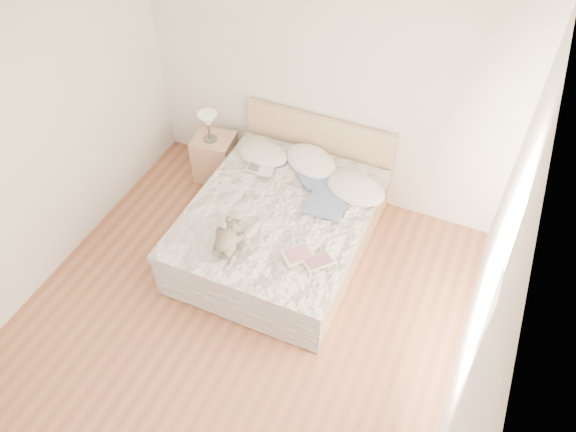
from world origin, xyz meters
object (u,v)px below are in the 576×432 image
object	(u,v)px
photo_book	(261,168)
teddy_bear	(226,245)
bed	(282,225)
table_lamp	(208,121)
childrens_book	(308,258)
nightstand	(215,157)

from	to	relation	value
photo_book	teddy_bear	world-z (taller)	teddy_bear
bed	teddy_bear	distance (m)	0.85
bed	table_lamp	distance (m)	1.46
bed	childrens_book	distance (m)	0.83
nightstand	table_lamp	size ratio (longest dim) A/B	1.59
table_lamp	childrens_book	bearing A→B (deg)	-35.74
table_lamp	childrens_book	size ratio (longest dim) A/B	0.86
table_lamp	photo_book	distance (m)	0.86
table_lamp	photo_book	size ratio (longest dim) A/B	1.17
teddy_bear	bed	bearing A→B (deg)	65.64
bed	nightstand	distance (m)	1.37
nightstand	photo_book	world-z (taller)	photo_book
bed	childrens_book	size ratio (longest dim) A/B	5.25
bed	teddy_bear	bearing A→B (deg)	-106.91
table_lamp	nightstand	bearing A→B (deg)	65.48
bed	photo_book	size ratio (longest dim) A/B	7.10
nightstand	bed	bearing A→B (deg)	-30.70
bed	childrens_book	world-z (taller)	bed
table_lamp	teddy_bear	xyz separation A→B (m)	(0.97, -1.41, -0.16)
nightstand	teddy_bear	world-z (taller)	teddy_bear
nightstand	photo_book	distance (m)	0.91
photo_book	table_lamp	bearing A→B (deg)	151.87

